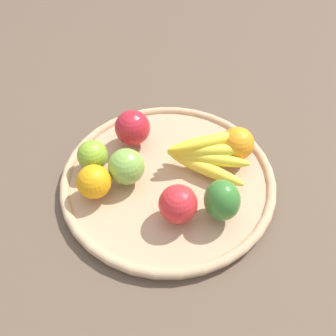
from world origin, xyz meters
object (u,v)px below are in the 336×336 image
orange_1 (94,182)px  apple_0 (133,128)px  apple_3 (126,166)px  banana_bunch (208,155)px  bell_pepper (222,200)px  orange_0 (237,144)px  apple_2 (178,204)px  apple_1 (93,155)px

orange_1 → apple_0: 0.16m
apple_3 → apple_0: bearing=59.7°
orange_1 → apple_3: apple_3 is taller
banana_bunch → apple_3: bearing=164.6°
apple_0 → bell_pepper: size_ratio=0.94×
bell_pepper → orange_1: bearing=-118.1°
orange_1 → apple_0: bearing=38.5°
orange_0 → apple_0: bearing=140.8°
banana_bunch → apple_0: 0.18m
apple_0 → apple_2: bearing=-92.2°
bell_pepper → apple_1: bearing=-132.0°
orange_1 → apple_1: (0.02, 0.07, -0.00)m
orange_0 → apple_1: orange_0 is taller
orange_1 → banana_bunch: 0.24m
banana_bunch → orange_1: bearing=170.2°
orange_0 → apple_1: (-0.29, 0.11, -0.00)m
orange_1 → orange_0: size_ratio=0.95×
apple_3 → apple_2: bearing=-69.5°
banana_bunch → apple_3: apple_3 is taller
orange_0 → apple_3: bearing=168.2°
orange_0 → bell_pepper: 0.16m
banana_bunch → apple_0: (-0.11, 0.14, 0.01)m
orange_0 → apple_2: bearing=-157.0°
orange_0 → apple_0: 0.23m
orange_1 → apple_1: 0.07m
apple_3 → bell_pepper: bell_pepper is taller
banana_bunch → apple_2: apple_2 is taller
apple_2 → apple_3: (-0.05, 0.13, 0.00)m
apple_0 → apple_1: bearing=-163.3°
orange_0 → apple_3: (-0.24, 0.05, 0.00)m
apple_2 → apple_0: 0.23m
banana_bunch → apple_2: size_ratio=2.42×
apple_0 → orange_0: bearing=-39.2°
apple_2 → bell_pepper: (0.07, -0.03, 0.01)m
apple_0 → apple_1: size_ratio=1.22×
banana_bunch → orange_0: bearing=-3.2°
apple_2 → banana_bunch: bearing=35.7°
orange_1 → apple_2: size_ratio=0.93×
orange_1 → banana_bunch: orange_1 is taller
apple_1 → apple_3: bearing=-53.2°
apple_0 → bell_pepper: bell_pepper is taller
banana_bunch → bell_pepper: bell_pepper is taller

